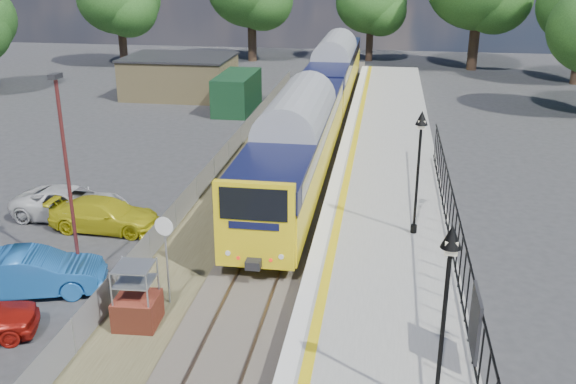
% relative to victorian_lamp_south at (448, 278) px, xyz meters
% --- Properties ---
extents(ground, '(120.00, 120.00, 0.00)m').
position_rel_victorian_lamp_south_xyz_m(ground, '(-5.50, 4.00, -4.30)').
color(ground, '#2D2D30').
rests_on(ground, ground).
extents(track_bed, '(5.90, 80.00, 0.29)m').
position_rel_victorian_lamp_south_xyz_m(track_bed, '(-5.97, 13.67, -4.21)').
color(track_bed, '#473F38').
rests_on(track_bed, ground).
extents(platform, '(5.00, 70.00, 0.90)m').
position_rel_victorian_lamp_south_xyz_m(platform, '(-1.30, 12.00, -3.85)').
color(platform, gray).
rests_on(platform, ground).
extents(platform_edge, '(0.90, 70.00, 0.01)m').
position_rel_victorian_lamp_south_xyz_m(platform_edge, '(-3.36, 12.00, -3.39)').
color(platform_edge, silver).
rests_on(platform_edge, platform).
extents(victorian_lamp_south, '(0.44, 0.44, 4.60)m').
position_rel_victorian_lamp_south_xyz_m(victorian_lamp_south, '(0.00, 0.00, 0.00)').
color(victorian_lamp_south, black).
rests_on(victorian_lamp_south, platform).
extents(victorian_lamp_north, '(0.44, 0.44, 4.60)m').
position_rel_victorian_lamp_south_xyz_m(victorian_lamp_north, '(-0.20, 10.00, 0.00)').
color(victorian_lamp_north, black).
rests_on(victorian_lamp_north, platform).
extents(palisade_fence, '(0.12, 26.00, 2.00)m').
position_rel_victorian_lamp_south_xyz_m(palisade_fence, '(1.05, 6.24, -2.46)').
color(palisade_fence, black).
rests_on(palisade_fence, platform).
extents(wire_fence, '(0.06, 52.00, 1.20)m').
position_rel_victorian_lamp_south_xyz_m(wire_fence, '(-9.70, 16.00, -3.70)').
color(wire_fence, '#999EA3').
rests_on(wire_fence, ground).
extents(outbuilding, '(10.80, 10.10, 3.12)m').
position_rel_victorian_lamp_south_xyz_m(outbuilding, '(-16.41, 35.21, -2.78)').
color(outbuilding, '#A08C5A').
rests_on(outbuilding, ground).
extents(tree_line, '(56.80, 43.80, 11.88)m').
position_rel_victorian_lamp_south_xyz_m(tree_line, '(-4.10, 46.00, 2.31)').
color(tree_line, '#332319').
rests_on(tree_line, ground).
extents(train, '(2.82, 40.83, 3.51)m').
position_rel_victorian_lamp_south_xyz_m(train, '(-5.50, 27.06, -1.96)').
color(train, yellow).
rests_on(train, ground).
extents(brick_plinth, '(1.33, 1.33, 2.04)m').
position_rel_victorian_lamp_south_xyz_m(brick_plinth, '(-8.52, 3.75, -3.32)').
color(brick_plinth, brown).
rests_on(brick_plinth, ground).
extents(speed_sign, '(0.61, 0.13, 3.05)m').
position_rel_victorian_lamp_south_xyz_m(speed_sign, '(-8.00, 5.10, -2.19)').
color(speed_sign, '#999EA3').
rests_on(speed_sign, ground).
extents(carpark_lamp, '(0.25, 0.50, 7.14)m').
position_rel_victorian_lamp_south_xyz_m(carpark_lamp, '(-11.56, 6.18, -0.23)').
color(carpark_lamp, '#4E1B1A').
rests_on(carpark_lamp, ground).
extents(car_blue, '(4.83, 2.88, 1.50)m').
position_rel_victorian_lamp_south_xyz_m(car_blue, '(-12.64, 5.11, -3.55)').
color(car_blue, '#1B59A7').
rests_on(car_blue, ground).
extents(car_yellow, '(4.58, 1.97, 1.31)m').
position_rel_victorian_lamp_south_xyz_m(car_yellow, '(-12.48, 10.41, -3.64)').
color(car_yellow, gold).
rests_on(car_yellow, ground).
extents(car_white, '(4.93, 2.43, 1.35)m').
position_rel_victorian_lamp_south_xyz_m(car_white, '(-14.39, 11.32, -3.63)').
color(car_white, silver).
rests_on(car_white, ground).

